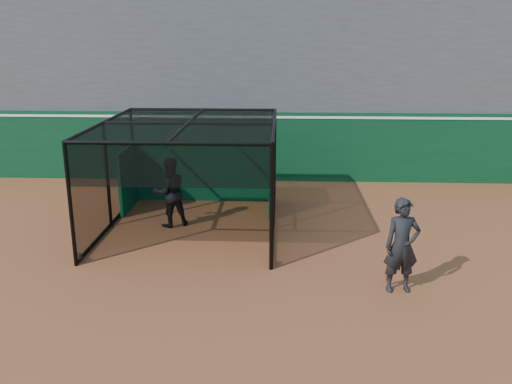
{
  "coord_description": "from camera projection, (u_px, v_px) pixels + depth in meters",
  "views": [
    {
      "loc": [
        1.77,
        -10.94,
        5.18
      ],
      "look_at": [
        1.18,
        2.0,
        1.4
      ],
      "focal_mm": 38.0,
      "sensor_mm": 36.0,
      "label": 1
    }
  ],
  "objects": [
    {
      "name": "batter",
      "position": [
        170.0,
        192.0,
        14.98
      ],
      "size": [
        1.19,
        1.1,
        1.95
      ],
      "primitive_type": "imported",
      "rotation": [
        0.0,
        0.0,
        3.63
      ],
      "color": "black",
      "rests_on": "ground"
    },
    {
      "name": "outfield_wall",
      "position": [
        232.0,
        145.0,
        19.81
      ],
      "size": [
        50.0,
        0.5,
        2.5
      ],
      "color": "#0A3A1D",
      "rests_on": "ground"
    },
    {
      "name": "grandstand",
      "position": [
        239.0,
        52.0,
        22.53
      ],
      "size": [
        50.0,
        7.85,
        8.95
      ],
      "color": "#4C4C4F",
      "rests_on": "ground"
    },
    {
      "name": "ground",
      "position": [
        199.0,
        277.0,
        12.02
      ],
      "size": [
        120.0,
        120.0,
        0.0
      ],
      "primitive_type": "plane",
      "color": "brown",
      "rests_on": "ground"
    },
    {
      "name": "on_deck_player",
      "position": [
        402.0,
        246.0,
        11.11
      ],
      "size": [
        0.79,
        0.57,
        2.02
      ],
      "color": "black",
      "rests_on": "ground"
    },
    {
      "name": "batting_cage",
      "position": [
        190.0,
        177.0,
        14.71
      ],
      "size": [
        4.63,
        5.49,
        2.92
      ],
      "color": "black",
      "rests_on": "ground"
    }
  ]
}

